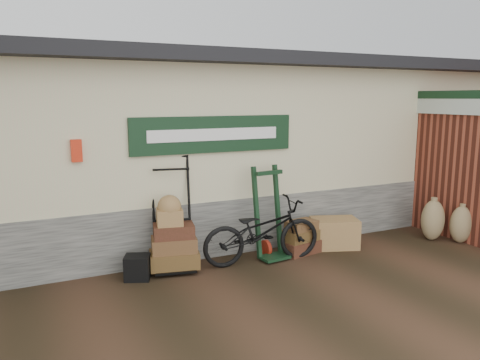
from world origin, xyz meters
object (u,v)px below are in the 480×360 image
Objects in this scene: suitcase_stack at (300,237)px; black_trunk at (137,267)px; porter_trolley at (172,212)px; green_barrow at (269,213)px; wicker_hamper at (334,233)px; bicycle at (262,228)px.

black_trunk is at bearing 179.25° from suitcase_stack.
porter_trolley is 1.16× the size of green_barrow.
green_barrow is at bearing 179.04° from wicker_hamper.
wicker_hamper reaches higher than black_trunk.
green_barrow reaches higher than suitcase_stack.
porter_trolley reaches higher than green_barrow.
porter_trolley is at bearing 78.58° from bicycle.
bicycle is (-0.77, -0.12, 0.28)m from suitcase_stack.
suitcase_stack is at bearing -9.00° from green_barrow.
black_trunk is at bearing 179.52° from wicker_hamper.
porter_trolley is at bearing 21.56° from black_trunk.
black_trunk is (-2.66, 0.03, -0.10)m from suitcase_stack.
wicker_hamper is 1.49m from bicycle.
bicycle is at bearing -4.70° from black_trunk.
green_barrow is 0.31m from bicycle.
suitcase_stack is 0.33× the size of bicycle.
porter_trolley is 0.93m from black_trunk.
green_barrow reaches higher than wicker_hamper.
green_barrow is 0.77× the size of bicycle.
suitcase_stack is 1.81× the size of black_trunk.
green_barrow is at bearing -0.20° from black_trunk.
wicker_hamper is at bearing -7.16° from green_barrow.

